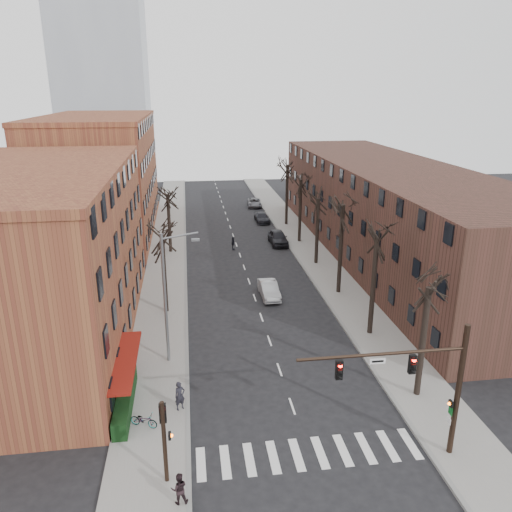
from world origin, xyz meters
name	(u,v)px	position (x,y,z in m)	size (l,w,h in m)	color
ground	(308,454)	(0.00, 0.00, 0.00)	(160.00, 160.00, 0.00)	black
sidewalk_left	(168,249)	(-8.00, 35.00, 0.07)	(4.00, 90.00, 0.15)	gray
sidewalk_right	(304,244)	(8.00, 35.00, 0.07)	(4.00, 90.00, 0.15)	gray
building_left_near	(40,260)	(-16.00, 15.00, 6.00)	(12.00, 26.00, 12.00)	brown
building_left_far	(101,177)	(-16.00, 44.00, 7.00)	(12.00, 28.00, 14.00)	brown
building_right	(389,211)	(16.00, 30.00, 5.00)	(12.00, 50.00, 10.00)	#462821
office_tower	(98,25)	(-22.00, 95.00, 30.00)	(18.00, 18.00, 60.00)	#B2B7BF
awning_left	(130,399)	(-9.40, 6.00, 0.00)	(1.20, 7.00, 0.15)	maroon
hedge	(125,400)	(-9.50, 5.00, 0.65)	(0.80, 6.00, 1.00)	black
tree_right_a	(416,396)	(7.60, 4.00, 0.00)	(5.20, 5.20, 10.00)	black
tree_right_b	(369,334)	(7.60, 12.00, 0.00)	(5.20, 5.20, 10.80)	black
tree_right_c	(338,293)	(7.60, 20.00, 0.00)	(5.20, 5.20, 11.60)	black
tree_right_d	(316,264)	(7.60, 28.00, 0.00)	(5.20, 5.20, 10.00)	black
tree_right_e	(299,242)	(7.60, 36.00, 0.00)	(5.20, 5.20, 10.80)	black
tree_right_f	(286,225)	(7.60, 44.00, 0.00)	(5.20, 5.20, 11.60)	black
tree_left_a	(167,312)	(-7.60, 18.00, 0.00)	(5.20, 5.20, 9.50)	black
tree_left_b	(171,253)	(-7.60, 34.00, 0.00)	(5.20, 5.20, 9.50)	black
signal_mast_arm	(429,380)	(5.45, -1.00, 4.40)	(8.14, 0.30, 7.20)	black
signal_pole_left	(164,435)	(-6.99, -0.95, 2.61)	(0.47, 0.44, 4.40)	black
streetlight	(167,293)	(-7.03, 10.00, 5.01)	(2.45, 0.22, 9.03)	slate
silver_sedan	(269,290)	(1.28, 20.04, 0.69)	(1.46, 4.19, 1.38)	#ACAFB3
parked_car_near	(278,237)	(4.92, 35.55, 0.81)	(1.92, 4.77, 1.63)	black
parked_car_mid	(262,218)	(4.59, 46.06, 0.63)	(1.76, 4.32, 1.25)	black
parked_car_far	(254,203)	(4.84, 55.67, 0.62)	(2.07, 4.49, 1.25)	slate
pedestrian_a	(180,396)	(-6.40, 4.44, 1.01)	(0.62, 0.41, 1.71)	black
pedestrian_b	(179,489)	(-6.40, -2.41, 0.91)	(0.74, 0.58, 1.52)	black
pedestrian_crossing	(233,243)	(-0.57, 34.05, 0.77)	(0.91, 0.38, 1.55)	black
bicycle	(144,420)	(-8.33, 3.13, 0.57)	(0.55, 1.58, 0.83)	gray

